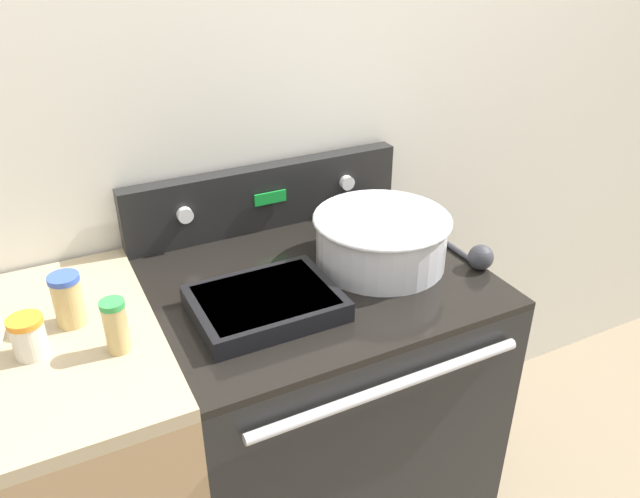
# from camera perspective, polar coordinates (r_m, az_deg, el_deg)

# --- Properties ---
(kitchen_wall) EXTENTS (8.00, 0.05, 2.50)m
(kitchen_wall) POSITION_cam_1_polar(r_m,az_deg,el_deg) (1.67, -6.12, 12.82)
(kitchen_wall) COLOR silver
(kitchen_wall) RESTS_ON ground_plane
(stove_range) EXTENTS (0.78, 0.68, 0.93)m
(stove_range) POSITION_cam_1_polar(r_m,az_deg,el_deg) (1.78, -0.34, -15.37)
(stove_range) COLOR black
(stove_range) RESTS_ON ground_plane
(control_panel) EXTENTS (0.78, 0.07, 0.18)m
(control_panel) POSITION_cam_1_polar(r_m,az_deg,el_deg) (1.70, -4.97, 4.80)
(control_panel) COLOR black
(control_panel) RESTS_ON stove_range
(mixing_bowl) EXTENTS (0.34, 0.34, 0.13)m
(mixing_bowl) POSITION_cam_1_polar(r_m,az_deg,el_deg) (1.52, 5.62, 1.12)
(mixing_bowl) COLOR silver
(mixing_bowl) RESTS_ON stove_range
(casserole_dish) EXTENTS (0.31, 0.24, 0.05)m
(casserole_dish) POSITION_cam_1_polar(r_m,az_deg,el_deg) (1.36, -5.03, -4.87)
(casserole_dish) COLOR black
(casserole_dish) RESTS_ON stove_range
(ladle) EXTENTS (0.06, 0.31, 0.06)m
(ladle) POSITION_cam_1_polar(r_m,az_deg,el_deg) (1.58, 13.89, -0.47)
(ladle) COLOR #333338
(ladle) RESTS_ON stove_range
(spice_jar_green_cap) EXTENTS (0.05, 0.05, 0.11)m
(spice_jar_green_cap) POSITION_cam_1_polar(r_m,az_deg,el_deg) (1.27, -18.17, -6.68)
(spice_jar_green_cap) COLOR tan
(spice_jar_green_cap) RESTS_ON side_counter
(spice_jar_blue_cap) EXTENTS (0.06, 0.06, 0.11)m
(spice_jar_blue_cap) POSITION_cam_1_polar(r_m,az_deg,el_deg) (1.38, -22.05, -4.31)
(spice_jar_blue_cap) COLOR tan
(spice_jar_blue_cap) RESTS_ON side_counter
(spice_jar_orange_cap) EXTENTS (0.07, 0.07, 0.08)m
(spice_jar_orange_cap) POSITION_cam_1_polar(r_m,az_deg,el_deg) (1.33, -25.10, -7.26)
(spice_jar_orange_cap) COLOR beige
(spice_jar_orange_cap) RESTS_ON side_counter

